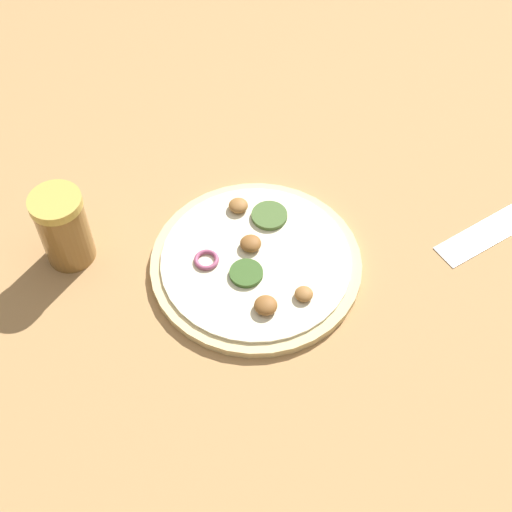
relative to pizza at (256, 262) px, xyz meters
The scene contains 3 objects.
ground_plane 0.01m from the pizza, 16.16° to the right, with size 3.00×3.00×0.00m, color tan.
pizza is the anchor object (origin of this frame).
spice_jar 0.24m from the pizza, 113.59° to the right, with size 0.06×0.06×0.11m.
Camera 1 is at (0.51, -0.18, 0.73)m, focal length 50.00 mm.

